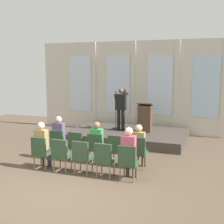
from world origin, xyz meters
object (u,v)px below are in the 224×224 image
(lectern, at_px, (145,118))
(chair_r1_c0, at_px, (41,151))
(audience_r0_c4, at_px, (139,144))
(chair_r1_c3, at_px, (104,158))
(audience_r1_c4, at_px, (129,151))
(audience_r1_c0, at_px, (42,143))
(chair_r0_c4, at_px, (138,151))
(chair_r0_c1, at_px, (77,144))
(chair_r1_c4, at_px, (128,161))
(chair_r0_c0, at_px, (58,143))
(chair_r1_c2, at_px, (82,155))
(audience_r0_c2, at_px, (97,140))
(chair_r0_c3, at_px, (117,148))
(audience_r0_c0, at_px, (60,135))
(chair_r1_c1, at_px, (61,153))
(speaker, at_px, (121,106))
(chair_r0_c2, at_px, (96,146))
(mic_stand, at_px, (116,121))

(lectern, relative_size, chair_r1_c0, 1.23)
(audience_r0_c4, distance_m, chair_r1_c3, 1.25)
(audience_r1_c4, bearing_deg, audience_r1_c0, 179.97)
(chair_r0_c4, distance_m, audience_r1_c4, 0.92)
(chair_r0_c1, relative_size, chair_r1_c0, 1.00)
(chair_r1_c3, bearing_deg, audience_r1_c0, 177.64)
(chair_r1_c4, bearing_deg, audience_r1_c4, 90.00)
(chair_r0_c0, height_order, chair_r1_c2, same)
(chair_r0_c1, bearing_deg, chair_r1_c3, -36.92)
(lectern, relative_size, audience_r1_c0, 0.86)
(audience_r0_c2, distance_m, chair_r0_c3, 0.67)
(chair_r1_c0, bearing_deg, chair_r1_c2, 0.00)
(chair_r1_c4, bearing_deg, audience_r0_c0, 157.89)
(chair_r0_c4, relative_size, chair_r1_c1, 1.00)
(speaker, distance_m, chair_r0_c0, 3.47)
(chair_r0_c1, relative_size, chair_r1_c2, 1.00)
(chair_r0_c4, bearing_deg, chair_r0_c0, 180.00)
(audience_r0_c2, distance_m, chair_r1_c4, 1.67)
(audience_r0_c0, xyz_separation_m, chair_r1_c3, (1.93, -1.05, -0.22))
(audience_r0_c4, relative_size, chair_r1_c3, 1.36)
(chair_r0_c4, height_order, audience_r1_c0, audience_r1_c0)
(chair_r0_c0, distance_m, chair_r0_c1, 0.64)
(audience_r0_c0, relative_size, chair_r1_c3, 1.46)
(chair_r0_c3, distance_m, chair_r1_c4, 1.16)
(audience_r0_c2, height_order, chair_r0_c4, audience_r0_c2)
(chair_r0_c2, height_order, chair_r0_c4, same)
(chair_r0_c2, relative_size, chair_r1_c4, 1.00)
(chair_r1_c3, bearing_deg, chair_r0_c0, 153.40)
(audience_r0_c0, bearing_deg, chair_r0_c1, -6.98)
(audience_r0_c2, xyz_separation_m, audience_r1_c0, (-1.29, -0.97, 0.04))
(chair_r0_c0, distance_m, chair_r1_c0, 0.97)
(chair_r0_c2, height_order, audience_r1_c0, audience_r1_c0)
(chair_r1_c3, bearing_deg, audience_r0_c0, 151.56)
(chair_r0_c2, bearing_deg, chair_r0_c3, 0.00)
(audience_r0_c0, distance_m, audience_r1_c0, 0.97)
(lectern, distance_m, chair_r0_c0, 3.83)
(chair_r0_c3, relative_size, chair_r0_c4, 1.00)
(speaker, bearing_deg, chair_r0_c0, -107.05)
(lectern, relative_size, chair_r1_c1, 1.23)
(chair_r1_c2, relative_size, chair_r1_c4, 1.00)
(audience_r0_c2, xyz_separation_m, chair_r0_c3, (0.64, -0.08, -0.18))
(audience_r1_c0, bearing_deg, chair_r0_c4, 19.02)
(chair_r0_c3, bearing_deg, chair_r0_c0, 180.00)
(chair_r0_c0, relative_size, chair_r1_c4, 1.00)
(chair_r0_c1, xyz_separation_m, audience_r0_c2, (0.64, 0.08, 0.18))
(chair_r1_c1, distance_m, chair_r1_c4, 1.93)
(chair_r0_c2, relative_size, audience_r0_c2, 0.74)
(chair_r0_c0, xyz_separation_m, chair_r1_c2, (1.29, -0.97, 0.00))
(mic_stand, distance_m, audience_r0_c2, 3.38)
(lectern, relative_size, chair_r0_c3, 1.23)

